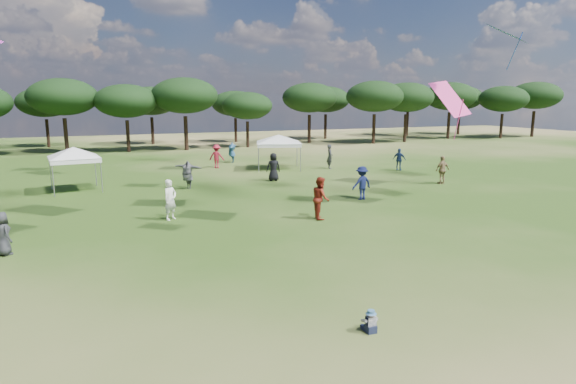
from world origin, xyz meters
The scene contains 6 objects.
ground centered at (0.00, 0.00, 0.00)m, with size 140.00×140.00×0.00m, color #2F4D17.
tree_line centered at (2.39, 47.41, 5.42)m, with size 108.78×17.63×7.77m.
tent_left centered at (-7.20, 23.27, 2.47)m, with size 5.41×5.41×2.90m.
tent_right centered at (7.10, 27.15, 2.53)m, with size 6.29×6.29×2.96m.
toddler centered at (-0.65, 1.63, 0.24)m, with size 0.36×0.40×0.54m.
festival_crowd centered at (0.58, 21.84, 0.90)m, with size 28.83×22.54×1.91m.
Camera 1 is at (-6.37, -7.19, 5.31)m, focal length 30.00 mm.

